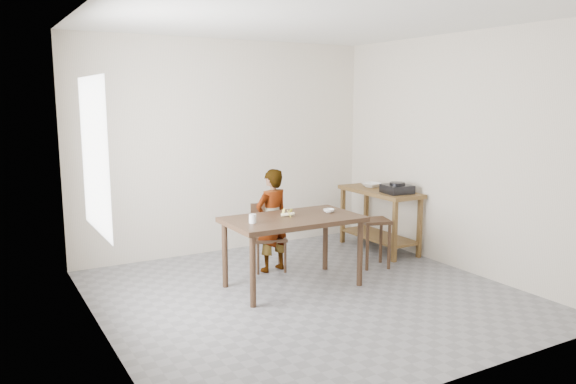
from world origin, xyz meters
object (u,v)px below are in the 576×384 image
child (272,220)px  dining_table (293,252)px  stool (374,243)px  prep_counter (379,220)px  dining_chair (269,238)px

child → dining_table: bearing=72.1°
child → stool: (1.12, -0.46, -0.31)m
dining_table → prep_counter: bearing=22.1°
prep_counter → stool: (-0.53, -0.56, -0.11)m
child → dining_chair: bearing=-86.2°
prep_counter → dining_chair: prep_counter is taller
stool → prep_counter: bearing=46.9°
prep_counter → dining_table: bearing=-157.9°
dining_chair → stool: 1.25m
prep_counter → dining_chair: size_ratio=1.58×
dining_table → prep_counter: size_ratio=1.17×
dining_table → dining_chair: bearing=84.9°
dining_table → stool: size_ratio=2.45×
dining_chair → stool: (1.14, -0.51, -0.09)m
dining_table → prep_counter: 1.86m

